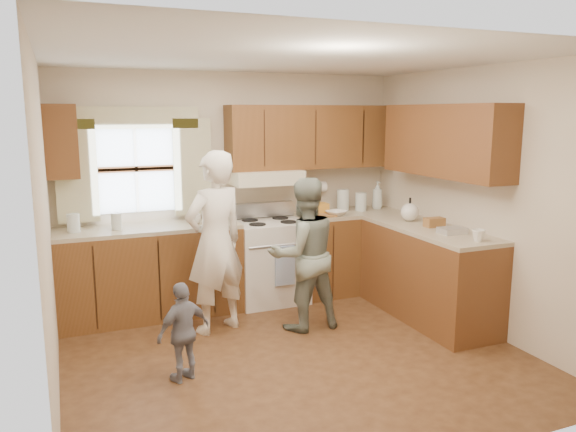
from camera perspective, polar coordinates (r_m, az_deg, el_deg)
name	(u,v)px	position (r m, az deg, el deg)	size (l,w,h in m)	color
room	(295,213)	(4.65, 0.74, 0.30)	(3.80, 3.80, 3.80)	#422614
kitchen_fixtures	(309,231)	(5.94, 2.10, -1.52)	(3.80, 2.25, 2.15)	#43260E
stove	(269,260)	(6.23, -1.93, -4.46)	(0.76, 0.67, 1.07)	silver
woman_left	(215,243)	(5.33, -7.41, -2.69)	(0.63, 0.41, 1.73)	white
woman_right	(304,254)	(5.38, 1.60, -3.90)	(0.72, 0.56, 1.47)	#243A2E
child	(184,332)	(4.51, -10.56, -11.48)	(0.46, 0.19, 0.79)	gray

